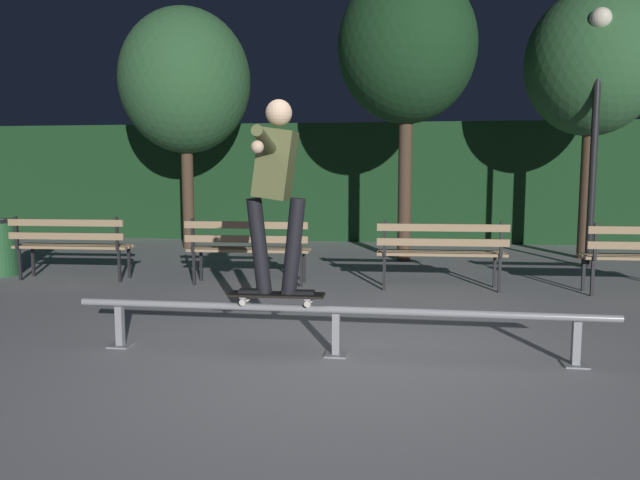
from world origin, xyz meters
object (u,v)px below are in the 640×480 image
Objects in this scene: trash_can at (1,247)px; park_bench_leftmost at (71,241)px; skateboard at (277,295)px; tree_far_left at (185,82)px; skateboarder at (276,180)px; grind_rail at (336,317)px; lamp_post_right at (596,105)px; tree_far_right at (593,64)px; park_bench_left_center at (248,244)px; tree_behind_benches at (407,48)px; park_bench_right_center at (441,248)px.

park_bench_leftmost is at bearing -10.78° from trash_can.
tree_far_left is (-3.10, 6.38, 2.65)m from skateboard.
skateboarder is 7.30m from tree_far_left.
lamp_post_right reaches higher than grind_rail.
grind_rail is 1.12× the size of lamp_post_right.
tree_far_left is at bearing 177.09° from tree_far_right.
lamp_post_right is (3.86, 5.07, 2.00)m from skateboard.
park_bench_left_center is 4.30m from tree_behind_benches.
tree_behind_benches is 1.05× the size of tree_far_right.
park_bench_leftmost is 5.87m from tree_behind_benches.
park_bench_leftmost is at bearing 140.50° from skateboarder.
skateboard is at bearing -123.89° from tree_far_right.
tree_far_left is at bearing 169.30° from lamp_post_right.
skateboarder is 0.96× the size of park_bench_right_center.
tree_far_right is at bearing -2.91° from tree_far_left.
lamp_post_right is (2.38, 2.21, 1.94)m from park_bench_right_center.
tree_behind_benches reaches higher than lamp_post_right.
park_bench_left_center is (2.47, 0.00, 0.00)m from park_bench_leftmost.
skateboarder is 3.34m from park_bench_right_center.
park_bench_left_center and park_bench_right_center have the same top height.
park_bench_right_center is at bearing 62.70° from skateboarder.
trash_can is (-1.59, -3.29, -2.72)m from tree_far_left.
park_bench_left_center is 6.53m from tree_far_right.
tree_behind_benches reaches higher than grind_rail.
tree_far_right is (7.14, -0.36, 0.10)m from tree_far_left.
park_bench_right_center is 0.36× the size of tree_far_right.
skateboard is at bearing -178.54° from skateboarder.
tree_far_right is at bearing 78.97° from lamp_post_right.
park_bench_right_center is (0.99, 2.86, 0.22)m from grind_rail.
tree_far_left is at bearing 84.01° from park_bench_leftmost.
tree_far_right is 5.56× the size of trash_can.
skateboard is 0.49× the size of park_bench_left_center.
tree_behind_benches is at bearing 84.42° from grind_rail.
skateboard is 6.67m from lamp_post_right.
park_bench_left_center is at bearing -129.15° from tree_behind_benches.
lamp_post_right is (7.32, 2.21, 1.94)m from park_bench_leftmost.
tree_behind_benches reaches higher than park_bench_leftmost.
tree_behind_benches is at bearing -167.02° from tree_far_right.
tree_far_right is at bearing 18.55° from trash_can.
tree_behind_benches is at bearing 174.94° from lamp_post_right.
park_bench_left_center is at bearing 109.21° from skateboarder.
skateboard is at bearing -64.12° from tree_far_left.
skateboarder is 0.96× the size of park_bench_left_center.
tree_far_right is (2.56, 3.16, 2.70)m from park_bench_right_center.
grind_rail is at bearing -30.87° from trash_can.
tree_far_right is (5.03, 3.16, 2.70)m from park_bench_left_center.
tree_far_left reaches higher than park_bench_left_center.
park_bench_leftmost is at bearing 144.13° from grind_rail.
tree_far_right is (4.04, 6.02, 2.75)m from skateboard.
tree_far_left is at bearing 64.26° from trash_can.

